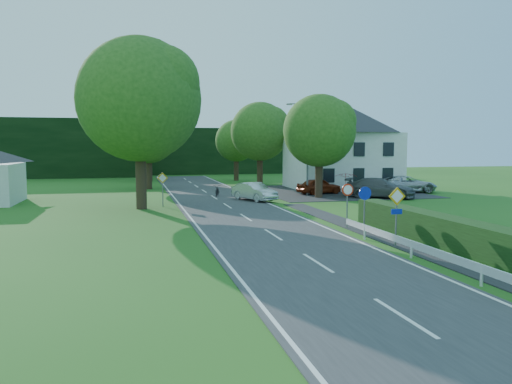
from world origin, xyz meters
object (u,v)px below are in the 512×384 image
object	(u,v)px
streetlight	(306,144)
parked_car_silver_b	(406,184)
moving_car	(254,192)
parked_car_red	(319,186)
parked_car_grey	(380,188)
motorcycle	(217,190)
parasol	(346,183)

from	to	relation	value
streetlight	parked_car_silver_b	world-z (taller)	streetlight
moving_car	parked_car_red	world-z (taller)	moving_car
parked_car_red	parked_car_grey	distance (m)	5.70
moving_car	motorcycle	distance (m)	4.74
parked_car_red	motorcycle	bearing A→B (deg)	74.34
parked_car_silver_b	parasol	distance (m)	5.88
parked_car_silver_b	parasol	bearing A→B (deg)	92.65
motorcycle	parked_car_red	world-z (taller)	parked_car_red
parked_car_grey	parked_car_silver_b	size ratio (longest dim) A/B	1.02
moving_car	parked_car_silver_b	world-z (taller)	parked_car_silver_b
streetlight	parasol	xyz separation A→B (m)	(4.08, 0.75, -3.48)
parked_car_silver_b	parasol	world-z (taller)	parasol
motorcycle	parked_car_silver_b	bearing A→B (deg)	12.43
parked_car_silver_b	moving_car	bearing A→B (deg)	109.57
parked_car_red	parked_car_grey	xyz separation A→B (m)	(3.72, -4.32, 0.12)
parked_car_red	parked_car_silver_b	xyz separation A→B (m)	(8.39, -0.54, 0.06)
motorcycle	parked_car_grey	bearing A→B (deg)	-4.55
motorcycle	streetlight	bearing A→B (deg)	6.83
parasol	streetlight	bearing A→B (deg)	-169.62
moving_car	parked_car_grey	xyz separation A→B (m)	(10.64, -0.44, 0.11)
parasol	parked_car_grey	bearing A→B (deg)	-74.33
parked_car_red	parked_car_grey	size ratio (longest dim) A/B	0.73
streetlight	motorcycle	xyz separation A→B (m)	(-7.60, 1.11, -3.95)
streetlight	moving_car	size ratio (longest dim) A/B	1.87
parked_car_silver_b	parked_car_red	bearing A→B (deg)	93.58
parked_car_grey	parked_car_silver_b	distance (m)	6.00
moving_car	motorcycle	size ratio (longest dim) A/B	2.36
moving_car	parked_car_silver_b	size ratio (longest dim) A/B	0.78
parked_car_red	parked_car_silver_b	size ratio (longest dim) A/B	0.75
streetlight	moving_car	bearing A→B (deg)	-150.30
motorcycle	parked_car_silver_b	distance (m)	17.56
parked_car_grey	streetlight	bearing A→B (deg)	92.15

